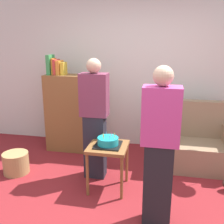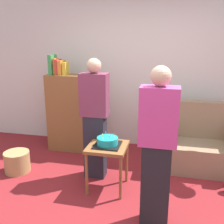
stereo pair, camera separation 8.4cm
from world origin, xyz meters
The scene contains 9 objects.
ground_plane centered at (0.00, 0.00, 0.00)m, with size 8.00×8.00×0.00m, color maroon.
wall_back centered at (0.00, 2.05, 1.35)m, with size 6.00×0.10×2.70m, color silver.
couch centered at (0.89, 1.36, 0.34)m, with size 1.10×0.70×0.96m.
bookshelf centered at (-1.16, 1.56, 0.68)m, with size 0.80×0.36×1.62m.
side_table centered at (-0.25, 0.46, 0.50)m, with size 0.48×0.48×0.59m.
birthday_cake centered at (-0.25, 0.46, 0.64)m, with size 0.32×0.32×0.17m.
person_blowing_candles centered at (-0.50, 0.74, 0.83)m, with size 0.36×0.22×1.63m.
person_holding_cake centered at (0.38, -0.08, 0.83)m, with size 0.36×0.22×1.63m.
wicker_basket centered at (-1.63, 0.59, 0.15)m, with size 0.36×0.36×0.30m, color #A88451.
Camera 2 is at (0.48, -2.44, 1.84)m, focal length 41.61 mm.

